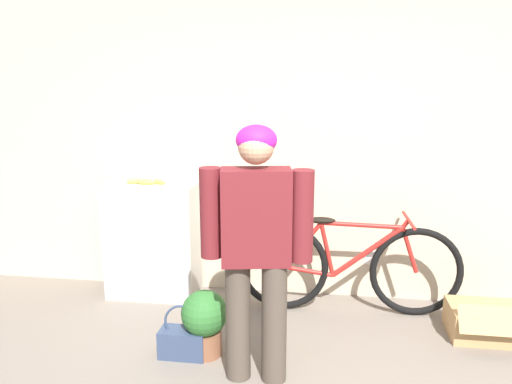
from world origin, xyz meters
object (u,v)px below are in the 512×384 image
Objects in this scene: person at (256,239)px; bicycle at (349,267)px; potted_plant at (204,320)px; handbag at (183,341)px; banana at (146,182)px; cardboard_box at (488,322)px.

person is 0.90× the size of bicycle.
person reaches higher than potted_plant.
bicycle is 3.84× the size of potted_plant.
bicycle is 4.73× the size of handbag.
handbag is at bearing 151.25° from person.
handbag is at bearing -163.51° from potted_plant.
potted_plant is (-0.38, 0.22, -0.64)m from person.
potted_plant is (0.14, 0.04, 0.14)m from handbag.
person reaches higher than banana.
person is 1.27m from bicycle.
potted_plant is at bearing -51.76° from banana.
cardboard_box is (1.57, 0.73, -0.78)m from person.
potted_plant reaches higher than handbag.
handbag is (0.55, -0.91, -0.88)m from banana.
potted_plant is (-0.97, -0.78, -0.12)m from bicycle.
banana is at bearing 124.32° from person.
banana is (-1.65, 0.10, 0.61)m from bicycle.
bicycle is at bearing 38.79° from potted_plant.
person is 4.40× the size of banana.
potted_plant is at bearing 140.10° from person.
banana is (-1.06, 1.09, 0.09)m from person.
banana is at bearing 128.24° from potted_plant.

